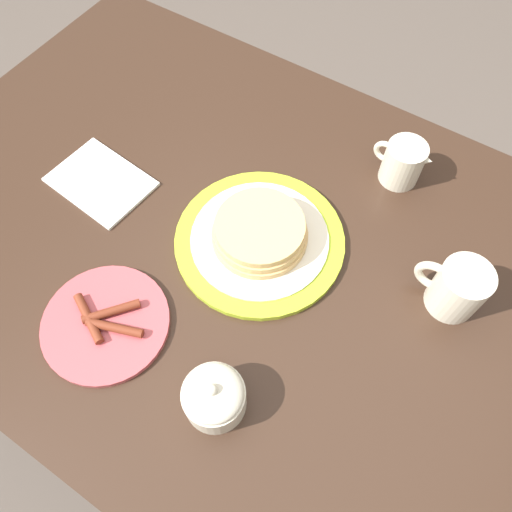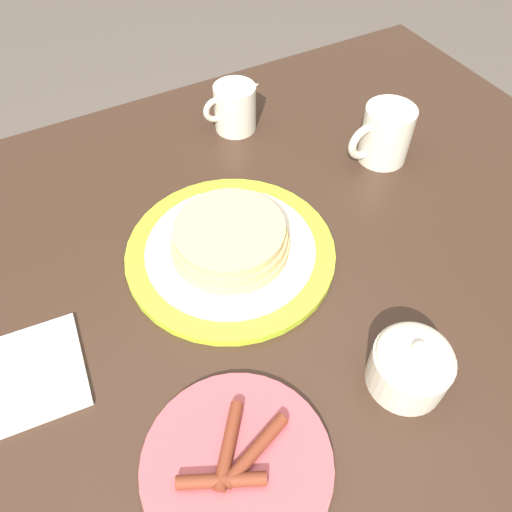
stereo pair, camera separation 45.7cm
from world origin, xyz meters
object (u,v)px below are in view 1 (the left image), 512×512
at_px(coffee_mug, 457,288).
at_px(napkin, 101,182).
at_px(creamer_pitcher, 403,162).
at_px(pancake_plate, 260,236).
at_px(side_plate_bacon, 106,323).
at_px(sugar_bowl, 214,396).

bearing_deg(coffee_mug, napkin, 10.92).
bearing_deg(creamer_pitcher, pancake_plate, 61.62).
height_order(side_plate_bacon, coffee_mug, coffee_mug).
distance_m(sugar_bowl, napkin, 0.46).
bearing_deg(sugar_bowl, creamer_pitcher, -95.12).
bearing_deg(sugar_bowl, side_plate_bacon, -1.74).
height_order(coffee_mug, napkin, coffee_mug).
height_order(creamer_pitcher, sugar_bowl, creamer_pitcher).
distance_m(side_plate_bacon, napkin, 0.28).
xyz_separation_m(pancake_plate, creamer_pitcher, (-0.14, -0.26, 0.02)).
height_order(coffee_mug, sugar_bowl, coffee_mug).
xyz_separation_m(pancake_plate, sugar_bowl, (-0.09, 0.26, 0.02)).
bearing_deg(creamer_pitcher, coffee_mug, 132.81).
relative_size(creamer_pitcher, sugar_bowl, 1.21).
xyz_separation_m(side_plate_bacon, creamer_pitcher, (-0.26, -0.51, 0.04)).
height_order(pancake_plate, side_plate_bacon, pancake_plate).
relative_size(coffee_mug, sugar_bowl, 1.25).
xyz_separation_m(coffee_mug, creamer_pitcher, (0.17, -0.19, -0.00)).
distance_m(pancake_plate, sugar_bowl, 0.28).
bearing_deg(coffee_mug, sugar_bowl, 56.71).
bearing_deg(coffee_mug, pancake_plate, 12.86).
height_order(side_plate_bacon, sugar_bowl, sugar_bowl).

